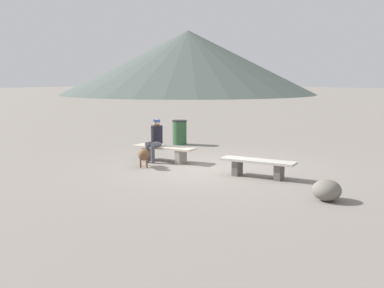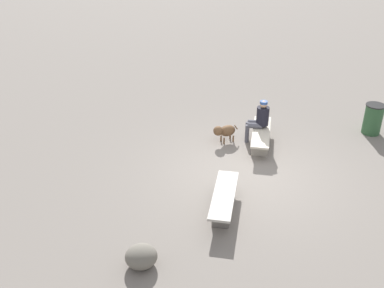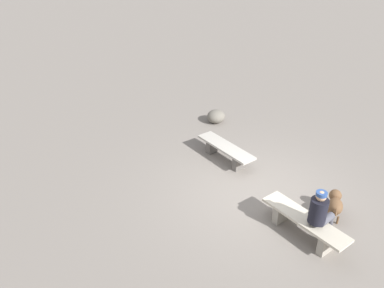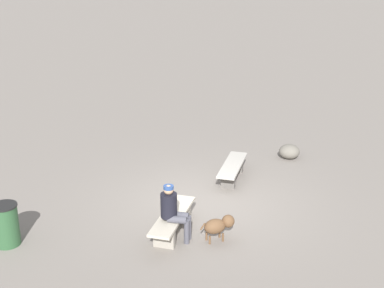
{
  "view_description": "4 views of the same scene",
  "coord_description": "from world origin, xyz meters",
  "px_view_note": "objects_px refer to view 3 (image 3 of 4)",
  "views": [
    {
      "loc": [
        -7.32,
        8.85,
        2.34
      ],
      "look_at": [
        0.19,
        0.33,
        0.66
      ],
      "focal_mm": 41.53,
      "sensor_mm": 36.0,
      "label": 1
    },
    {
      "loc": [
        -9.05,
        -2.32,
        5.82
      ],
      "look_at": [
        -0.44,
        1.23,
        0.77
      ],
      "focal_mm": 42.0,
      "sensor_mm": 36.0,
      "label": 2
    },
    {
      "loc": [
        5.82,
        -4.35,
        5.3
      ],
      "look_at": [
        -1.55,
        -0.99,
        0.76
      ],
      "focal_mm": 35.57,
      "sensor_mm": 36.0,
      "label": 3
    },
    {
      "loc": [
        9.85,
        4.88,
        5.47
      ],
      "look_at": [
        -1.6,
        -1.15,
        0.78
      ],
      "focal_mm": 48.98,
      "sensor_mm": 36.0,
      "label": 4
    }
  ],
  "objects_px": {
    "bench_right": "(304,223)",
    "boulder": "(216,116)",
    "seated_person": "(320,212)",
    "dog": "(335,203)",
    "bench_left": "(226,150)"
  },
  "relations": [
    {
      "from": "bench_right",
      "to": "boulder",
      "type": "height_order",
      "value": "bench_right"
    },
    {
      "from": "bench_right",
      "to": "seated_person",
      "type": "height_order",
      "value": "seated_person"
    },
    {
      "from": "dog",
      "to": "boulder",
      "type": "distance_m",
      "value": 5.07
    },
    {
      "from": "dog",
      "to": "bench_left",
      "type": "bearing_deg",
      "value": 59.51
    },
    {
      "from": "bench_right",
      "to": "dog",
      "type": "height_order",
      "value": "dog"
    },
    {
      "from": "seated_person",
      "to": "boulder",
      "type": "bearing_deg",
      "value": 157.58
    },
    {
      "from": "bench_left",
      "to": "bench_right",
      "type": "distance_m",
      "value": 3.13
    },
    {
      "from": "seated_person",
      "to": "boulder",
      "type": "relative_size",
      "value": 2.04
    },
    {
      "from": "seated_person",
      "to": "dog",
      "type": "bearing_deg",
      "value": 100.85
    },
    {
      "from": "dog",
      "to": "boulder",
      "type": "xyz_separation_m",
      "value": [
        -5.07,
        -0.14,
        -0.13
      ]
    },
    {
      "from": "seated_person",
      "to": "bench_left",
      "type": "bearing_deg",
      "value": 167.35
    },
    {
      "from": "bench_left",
      "to": "dog",
      "type": "xyz_separation_m",
      "value": [
        2.94,
        0.98,
        0.04
      ]
    },
    {
      "from": "seated_person",
      "to": "dog",
      "type": "distance_m",
      "value": 0.99
    },
    {
      "from": "bench_left",
      "to": "boulder",
      "type": "bearing_deg",
      "value": 146.35
    },
    {
      "from": "bench_left",
      "to": "boulder",
      "type": "xyz_separation_m",
      "value": [
        -2.13,
        0.84,
        -0.09
      ]
    }
  ]
}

